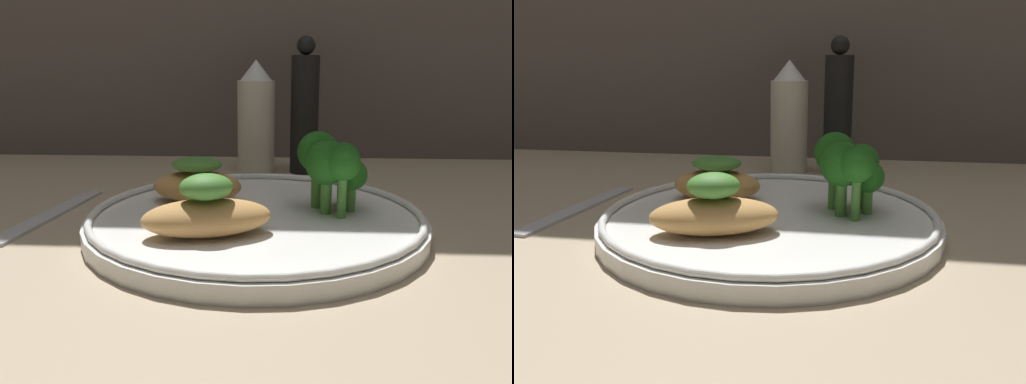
% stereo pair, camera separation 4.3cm
% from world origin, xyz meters
% --- Properties ---
extents(ground_plane, '(1.80, 1.80, 0.01)m').
position_xyz_m(ground_plane, '(0.00, 0.00, -0.01)').
color(ground_plane, tan).
extents(plate, '(0.29, 0.29, 0.02)m').
position_xyz_m(plate, '(0.00, 0.00, 0.01)').
color(plate, white).
rests_on(plate, ground_plane).
extents(grilled_meat_front, '(0.11, 0.07, 0.05)m').
position_xyz_m(grilled_meat_front, '(-0.03, -0.06, 0.03)').
color(grilled_meat_front, tan).
rests_on(grilled_meat_front, plate).
extents(grilled_meat_middle, '(0.09, 0.05, 0.04)m').
position_xyz_m(grilled_meat_middle, '(-0.06, 0.04, 0.03)').
color(grilled_meat_middle, tan).
rests_on(grilled_meat_middle, plate).
extents(broccoli_bunch, '(0.06, 0.07, 0.07)m').
position_xyz_m(broccoli_bunch, '(0.07, 0.02, 0.06)').
color(broccoli_bunch, '#4C8E38').
rests_on(broccoli_bunch, plate).
extents(sauce_bottle, '(0.05, 0.05, 0.15)m').
position_xyz_m(sauce_bottle, '(-0.01, 0.24, 0.07)').
color(sauce_bottle, silver).
rests_on(sauce_bottle, ground_plane).
extents(pepper_grinder, '(0.04, 0.04, 0.18)m').
position_xyz_m(pepper_grinder, '(0.05, 0.24, 0.08)').
color(pepper_grinder, black).
rests_on(pepper_grinder, ground_plane).
extents(fork, '(0.04, 0.17, 0.01)m').
position_xyz_m(fork, '(-0.20, 0.03, 0.00)').
color(fork, silver).
rests_on(fork, ground_plane).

